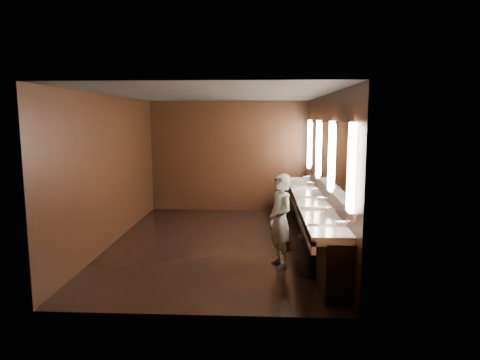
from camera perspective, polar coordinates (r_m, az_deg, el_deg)
name	(u,v)px	position (r m, az deg, el deg)	size (l,w,h in m)	color
floor	(218,243)	(8.27, -2.99, -8.42)	(6.00, 6.00, 0.00)	black
ceiling	(217,94)	(7.93, -3.15, 11.33)	(4.00, 6.00, 0.02)	#2D2D2B
wall_back	(229,156)	(10.96, -1.48, 3.19)	(4.00, 0.02, 2.80)	black
wall_front	(191,202)	(5.04, -6.52, -2.98)	(4.00, 0.02, 2.80)	black
wall_left	(112,170)	(8.42, -16.73, 1.28)	(0.02, 6.00, 2.80)	black
wall_right	(325,171)	(8.03, 11.28, 1.14)	(0.02, 6.00, 2.80)	black
sink_counter	(313,219)	(8.16, 9.66, -5.16)	(0.55, 5.40, 1.01)	black
mirror_band	(325,152)	(7.99, 11.21, 3.63)	(0.06, 5.03, 1.15)	#FFE2CB
person	(280,221)	(6.89, 5.39, -5.40)	(0.55, 0.36, 1.50)	#8EBAD3
trash_bin	(310,256)	(6.70, 9.34, -9.95)	(0.38, 0.38, 0.59)	black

